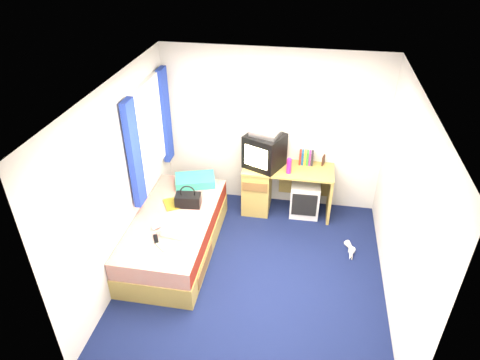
% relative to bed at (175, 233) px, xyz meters
% --- Properties ---
extents(ground, '(3.40, 3.40, 0.00)m').
position_rel_bed_xyz_m(ground, '(1.10, -0.28, -0.27)').
color(ground, '#0C1438').
rests_on(ground, ground).
extents(room_shell, '(3.40, 3.40, 3.40)m').
position_rel_bed_xyz_m(room_shell, '(1.10, -0.28, 1.18)').
color(room_shell, white).
rests_on(room_shell, ground).
extents(bed, '(1.01, 2.00, 0.54)m').
position_rel_bed_xyz_m(bed, '(0.00, 0.00, 0.00)').
color(bed, tan).
rests_on(bed, ground).
extents(pillow, '(0.64, 0.51, 0.12)m').
position_rel_bed_xyz_m(pillow, '(0.07, 0.81, 0.33)').
color(pillow, '#1A70AC').
rests_on(pillow, bed).
extents(desk, '(1.30, 0.55, 0.75)m').
position_rel_bed_xyz_m(desk, '(1.11, 1.15, 0.14)').
color(desk, tan).
rests_on(desk, ground).
extents(storage_cube, '(0.43, 0.43, 0.53)m').
position_rel_bed_xyz_m(storage_cube, '(1.66, 1.14, -0.00)').
color(storage_cube, silver).
rests_on(storage_cube, ground).
extents(crt_tv, '(0.64, 0.62, 0.49)m').
position_rel_bed_xyz_m(crt_tv, '(1.03, 1.15, 0.73)').
color(crt_tv, black).
rests_on(crt_tv, desk).
extents(vcr, '(0.45, 0.38, 0.07)m').
position_rel_bed_xyz_m(vcr, '(1.03, 1.16, 1.01)').
color(vcr, silver).
rests_on(vcr, crt_tv).
extents(book_row, '(0.20, 0.13, 0.20)m').
position_rel_bed_xyz_m(book_row, '(1.62, 1.32, 0.58)').
color(book_row, maroon).
rests_on(book_row, desk).
extents(picture_frame, '(0.05, 0.12, 0.14)m').
position_rel_bed_xyz_m(picture_frame, '(1.87, 1.34, 0.55)').
color(picture_frame, '#321910').
rests_on(picture_frame, desk).
extents(pink_water_bottle, '(0.07, 0.07, 0.22)m').
position_rel_bed_xyz_m(pink_water_bottle, '(1.39, 1.01, 0.59)').
color(pink_water_bottle, '#D11D7E').
rests_on(pink_water_bottle, desk).
extents(aerosol_can, '(0.06, 0.06, 0.18)m').
position_rel_bed_xyz_m(aerosol_can, '(1.21, 1.16, 0.57)').
color(aerosol_can, silver).
rests_on(aerosol_can, desk).
extents(handbag, '(0.35, 0.22, 0.31)m').
position_rel_bed_xyz_m(handbag, '(0.12, 0.29, 0.36)').
color(handbag, black).
rests_on(handbag, bed).
extents(towel, '(0.33, 0.29, 0.10)m').
position_rel_bed_xyz_m(towel, '(0.12, -0.30, 0.32)').
color(towel, silver).
rests_on(towel, bed).
extents(magazine, '(0.32, 0.35, 0.01)m').
position_rel_bed_xyz_m(magazine, '(-0.10, 0.27, 0.28)').
color(magazine, yellow).
rests_on(magazine, bed).
extents(water_bottle, '(0.19, 0.19, 0.07)m').
position_rel_bed_xyz_m(water_bottle, '(-0.10, -0.23, 0.31)').
color(water_bottle, silver).
rests_on(water_bottle, bed).
extents(colour_swatch_fan, '(0.20, 0.19, 0.01)m').
position_rel_bed_xyz_m(colour_swatch_fan, '(0.02, -0.58, 0.28)').
color(colour_swatch_fan, gold).
rests_on(colour_swatch_fan, bed).
extents(remote_control, '(0.12, 0.17, 0.02)m').
position_rel_bed_xyz_m(remote_control, '(-0.07, -0.47, 0.28)').
color(remote_control, black).
rests_on(remote_control, bed).
extents(window_assembly, '(0.11, 1.42, 1.40)m').
position_rel_bed_xyz_m(window_assembly, '(-0.45, 0.62, 1.15)').
color(window_assembly, silver).
rests_on(window_assembly, room_shell).
extents(white_heels, '(0.18, 0.37, 0.09)m').
position_rel_bed_xyz_m(white_heels, '(2.33, 0.32, -0.23)').
color(white_heels, white).
rests_on(white_heels, ground).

